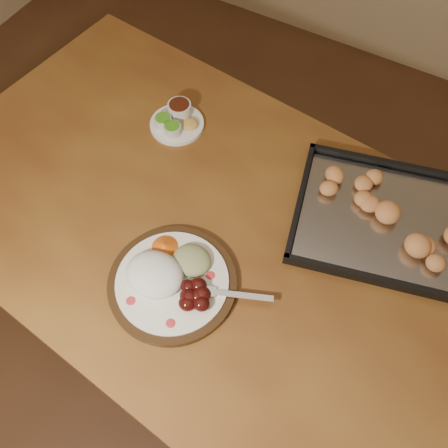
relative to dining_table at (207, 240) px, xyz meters
The scene contains 5 objects.
ground 0.71m from the dining_table, 71.63° to the right, with size 4.00×4.00×0.00m, color brown.
dining_table is the anchor object (origin of this frame).
dinner_plate 0.22m from the dining_table, 84.74° to the right, with size 0.37×0.29×0.07m.
condiment_saucer 0.35m from the dining_table, 134.98° to the left, with size 0.15×0.15×0.05m.
baking_tray 0.47m from the dining_table, 28.23° to the left, with size 0.55×0.46×0.05m.
Camera 1 is at (0.27, -0.27, 1.79)m, focal length 40.00 mm.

